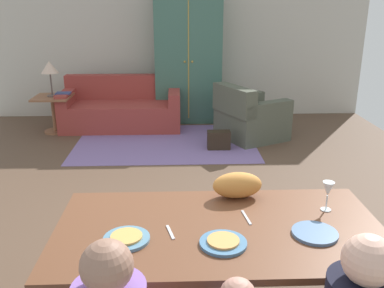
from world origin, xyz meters
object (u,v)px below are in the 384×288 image
couch (122,109)px  cat (237,185)px  armchair (249,118)px  armoire (188,59)px  plate_near_woman (315,233)px  table_lamp (50,69)px  side_table (54,109)px  dining_table (219,238)px  wine_glass (328,190)px  plate_near_man (127,239)px  plate_near_child (223,243)px  handbag (219,140)px  book_lower (62,95)px  book_upper (63,93)px

couch → cat: bearing=-73.2°
armchair → armoire: 1.59m
cat → couch: bearing=102.8°
plate_near_woman → table_lamp: 5.22m
couch → armchair: 2.10m
side_table → plate_near_woman: bearing=-59.2°
dining_table → armoire: (-0.04, 5.05, 0.36)m
wine_glass → armoire: (-0.70, 4.87, 0.16)m
plate_near_man → table_lamp: table_lamp is taller
wine_glass → side_table: wine_glass is taller
wine_glass → cat: bearing=159.0°
dining_table → side_table: dining_table is taller
couch → wine_glass: bearing=-68.0°
plate_near_child → table_lamp: table_lamp is taller
plate_near_woman → wine_glass: bearing=60.6°
cat → handbag: bearing=82.3°
plate_near_woman → couch: 5.04m
book_lower → handbag: 2.57m
dining_table → wine_glass: (0.67, 0.18, 0.20)m
armoire → handbag: bearing=-76.2°
couch → armoire: size_ratio=0.90×
plate_near_child → cat: bearing=75.0°
couch → side_table: bearing=-165.9°
book_lower → dining_table: bearing=-65.3°
armchair → handbag: bearing=-136.6°
table_lamp → book_lower: bearing=0.8°
book_lower → cat: bearing=-61.6°
book_upper → table_lamp: bearing=-174.3°
plate_near_child → book_upper: plate_near_child is taller
plate_near_man → side_table: plate_near_man is taller
table_lamp → book_lower: table_lamp is taller
plate_near_man → cat: cat is taller
wine_glass → armchair: size_ratio=0.16×
table_lamp → armchair: bearing=-8.0°
book_lower → table_lamp: bearing=-179.2°
plate_near_man → wine_glass: (1.18, 0.30, 0.12)m
book_upper → armchair: bearing=-8.8°
plate_near_child → table_lamp: size_ratio=0.46×
plate_near_man → wine_glass: size_ratio=1.34×
wine_glass → armchair: 3.82m
couch → handbag: 1.89m
armoire → handbag: (0.38, -1.57, -0.92)m
cat → armoire: bearing=88.3°
couch → plate_near_woman: bearing=-70.9°
plate_near_woman → wine_glass: wine_glass is taller
cat → book_upper: bearing=114.1°
couch → table_lamp: bearing=-165.9°
dining_table → cat: 0.44m
dining_table → cat: (0.15, 0.38, 0.15)m
couch → book_lower: 0.96m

